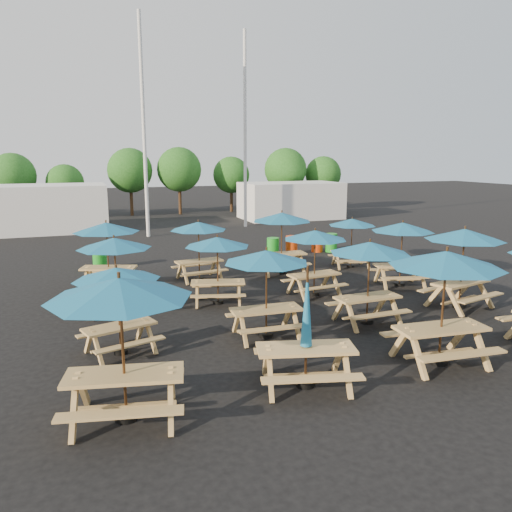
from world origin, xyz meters
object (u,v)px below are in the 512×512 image
object	(u,v)px
picnic_unit_11	(282,220)
waste_bin_2	(292,245)
picnic_unit_1	(117,278)
picnic_unit_0	(120,296)
picnic_unit_2	(114,247)
picnic_unit_4	(306,338)
picnic_unit_9	(370,252)
picnic_unit_10	(315,238)
picnic_unit_8	(446,265)
waste_bin_3	(317,243)
picnic_unit_3	(106,231)
waste_bin_1	(273,247)
picnic_unit_13	(464,239)
picnic_unit_7	(198,229)
picnic_unit_15	(352,225)
waste_bin_4	(331,243)
waste_bin_0	(100,258)
picnic_unit_5	(266,261)
picnic_unit_14	(403,230)
picnic_unit_6	(217,245)

from	to	relation	value
picnic_unit_11	waste_bin_2	bearing A→B (deg)	62.88
picnic_unit_1	picnic_unit_0	bearing A→B (deg)	-110.34
picnic_unit_0	picnic_unit_2	xyz separation A→B (m)	(0.36, 6.31, -0.29)
picnic_unit_4	picnic_unit_11	world-z (taller)	picnic_unit_4
picnic_unit_1	picnic_unit_9	xyz separation A→B (m)	(6.54, -0.07, 0.19)
picnic_unit_10	picnic_unit_11	world-z (taller)	picnic_unit_11
picnic_unit_8	waste_bin_3	bearing A→B (deg)	79.31
picnic_unit_1	picnic_unit_9	bearing A→B (deg)	-17.75
waste_bin_2	waste_bin_3	size ratio (longest dim) A/B	1.00
picnic_unit_0	picnic_unit_1	world-z (taller)	picnic_unit_0
picnic_unit_3	waste_bin_1	distance (m)	8.20
picnic_unit_9	picnic_unit_10	world-z (taller)	picnic_unit_9
picnic_unit_13	waste_bin_2	distance (m)	9.51
picnic_unit_0	picnic_unit_7	world-z (taller)	picnic_unit_0
picnic_unit_11	picnic_unit_7	bearing A→B (deg)	-178.69
picnic_unit_15	waste_bin_4	world-z (taller)	picnic_unit_15
waste_bin_0	picnic_unit_10	bearing A→B (deg)	-45.02
picnic_unit_15	waste_bin_2	distance (m)	3.72
picnic_unit_9	waste_bin_3	bearing A→B (deg)	68.98
picnic_unit_15	waste_bin_0	distance (m)	10.32
picnic_unit_9	waste_bin_3	xyz separation A→B (m)	(3.40, 9.79, -1.55)
picnic_unit_5	picnic_unit_8	world-z (taller)	picnic_unit_8
picnic_unit_9	picnic_unit_11	world-z (taller)	picnic_unit_11
picnic_unit_4	picnic_unit_10	distance (m)	6.72
picnic_unit_4	picnic_unit_14	world-z (taller)	picnic_unit_4
picnic_unit_6	waste_bin_0	size ratio (longest dim) A/B	2.80
picnic_unit_2	picnic_unit_9	bearing A→B (deg)	-27.61
picnic_unit_1	picnic_unit_6	size ratio (longest dim) A/B	1.00
picnic_unit_6	picnic_unit_14	size ratio (longest dim) A/B	0.94
picnic_unit_9	waste_bin_2	xyz separation A→B (m)	(1.96, 9.55, -1.55)
picnic_unit_4	picnic_unit_15	bearing A→B (deg)	69.56
picnic_unit_10	picnic_unit_14	distance (m)	3.40
picnic_unit_1	waste_bin_1	bearing A→B (deg)	33.89
picnic_unit_0	picnic_unit_3	bearing A→B (deg)	99.81
picnic_unit_0	picnic_unit_8	size ratio (longest dim) A/B	1.11
picnic_unit_7	waste_bin_4	world-z (taller)	picnic_unit_7
picnic_unit_8	waste_bin_2	world-z (taller)	picnic_unit_8
picnic_unit_5	waste_bin_3	size ratio (longest dim) A/B	2.58
picnic_unit_5	picnic_unit_13	bearing A→B (deg)	5.75
picnic_unit_5	picnic_unit_13	size ratio (longest dim) A/B	0.82
picnic_unit_5	picnic_unit_4	bearing A→B (deg)	-92.49
picnic_unit_13	waste_bin_0	bearing A→B (deg)	124.09
picnic_unit_5	waste_bin_0	distance (m)	10.26
picnic_unit_4	picnic_unit_8	size ratio (longest dim) A/B	0.95
picnic_unit_3	picnic_unit_11	distance (m)	6.47
picnic_unit_8	picnic_unit_10	bearing A→B (deg)	95.58
picnic_unit_5	picnic_unit_9	bearing A→B (deg)	3.64
picnic_unit_0	picnic_unit_13	bearing A→B (deg)	29.85
picnic_unit_5	waste_bin_0	xyz separation A→B (m)	(-3.57, 9.50, -1.53)
picnic_unit_3	picnic_unit_13	xyz separation A→B (m)	(9.81, -5.78, 0.08)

